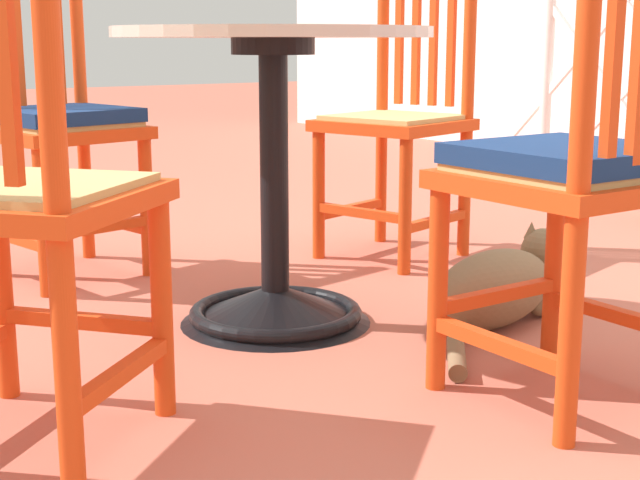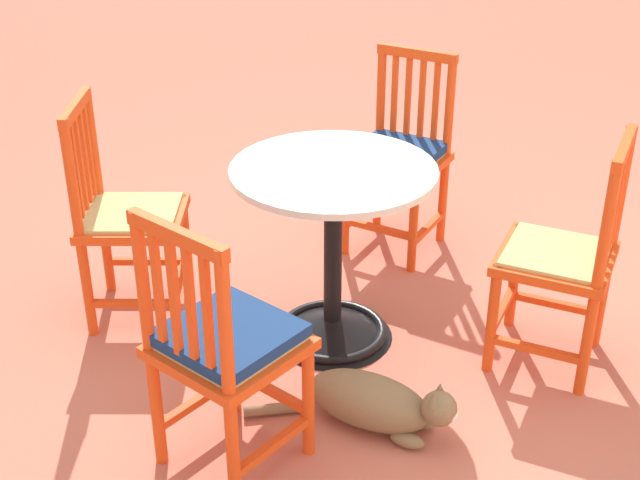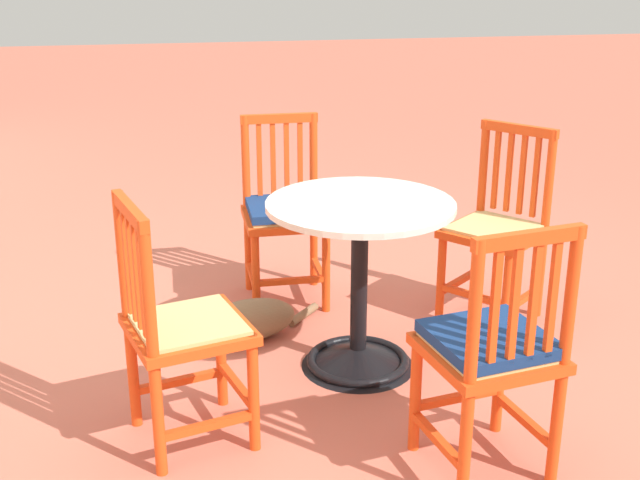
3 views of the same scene
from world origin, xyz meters
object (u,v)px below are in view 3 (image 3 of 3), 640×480
object	(u,v)px
cafe_table	(359,305)
orange_chair_by_planter	(492,352)
orange_chair_near_fence	(180,330)
tabby_cat	(241,322)
orange_chair_tucked_in	(285,214)
orange_chair_at_corner	(497,230)

from	to	relation	value
cafe_table	orange_chair_by_planter	size ratio (longest dim) A/B	0.83
orange_chair_by_planter	orange_chair_near_fence	xyz separation A→B (m)	(0.37, 1.00, -0.01)
orange_chair_near_fence	tabby_cat	xyz separation A→B (m)	(0.74, -0.27, -0.34)
cafe_table	orange_chair_tucked_in	world-z (taller)	orange_chair_tucked_in
cafe_table	orange_chair_by_planter	xyz separation A→B (m)	(-0.79, -0.26, 0.16)
cafe_table	orange_chair_tucked_in	xyz separation A→B (m)	(0.76, 0.20, 0.16)
orange_chair_tucked_in	orange_chair_near_fence	size ratio (longest dim) A/B	1.00
cafe_table	orange_chair_by_planter	world-z (taller)	orange_chair_by_planter
orange_chair_by_planter	orange_chair_at_corner	distance (m)	1.27
orange_chair_by_planter	orange_chair_tucked_in	bearing A→B (deg)	16.59
orange_chair_by_planter	tabby_cat	distance (m)	1.38
orange_chair_by_planter	orange_chair_tucked_in	size ratio (longest dim) A/B	1.00
orange_chair_at_corner	cafe_table	bearing A→B (deg)	117.09
orange_chair_at_corner	orange_chair_near_fence	distance (m)	1.68
cafe_table	orange_chair_near_fence	bearing A→B (deg)	119.96
cafe_table	orange_chair_near_fence	size ratio (longest dim) A/B	0.83
orange_chair_at_corner	orange_chair_tucked_in	distance (m)	1.02
orange_chair_at_corner	tabby_cat	xyz separation A→B (m)	(-0.06, 1.21, -0.34)
orange_chair_near_fence	tabby_cat	distance (m)	0.86
orange_chair_by_planter	orange_chair_near_fence	distance (m)	1.06
orange_chair_at_corner	orange_chair_tucked_in	bearing A→B (deg)	68.03
tabby_cat	orange_chair_by_planter	bearing A→B (deg)	-146.71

